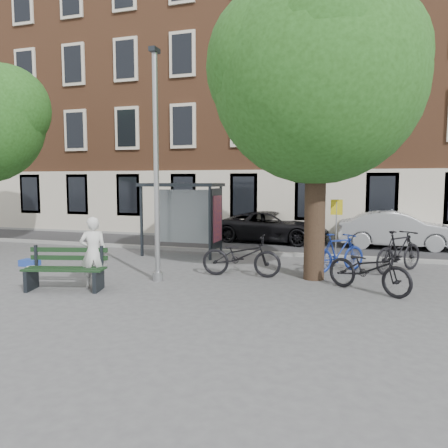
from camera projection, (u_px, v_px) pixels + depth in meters
name	position (u px, v px, depth m)	size (l,w,h in m)	color
ground	(158.00, 281.00, 11.82)	(90.00, 90.00, 0.00)	#4C4C4F
road	(232.00, 245.00, 18.46)	(40.00, 4.00, 0.01)	#28282B
curb_near	(217.00, 251.00, 16.56)	(40.00, 0.25, 0.12)	gray
curb_far	(244.00, 238.00, 20.35)	(40.00, 0.25, 0.12)	gray
building_row	(264.00, 101.00, 23.47)	(30.00, 8.00, 14.00)	brown
lamppost	(156.00, 178.00, 11.55)	(0.28, 0.35, 6.11)	#9EA0A3
tree_right	(318.00, 69.00, 11.37)	(5.76, 5.60, 8.20)	black
bus_shelter	(193.00, 203.00, 15.71)	(2.85, 1.45, 2.62)	#1E2328
painter	(93.00, 252.00, 10.98)	(0.66, 0.43, 1.80)	silver
bench	(66.00, 271.00, 10.81)	(2.07, 1.11, 1.02)	#1E2328
bike_a	(241.00, 256.00, 12.33)	(0.78, 2.25, 1.18)	black
bike_b	(338.00, 253.00, 12.90)	(0.55, 1.94, 1.16)	navy
bike_c	(369.00, 269.00, 10.55)	(0.77, 2.21, 1.16)	black
bike_d	(399.00, 251.00, 12.87)	(0.59, 2.09, 1.26)	black
car_dark	(272.00, 227.00, 19.28)	(2.25, 4.89, 1.36)	black
car_silver	(397.00, 230.00, 17.44)	(1.57, 4.51, 1.49)	#94979B
blue_crate	(30.00, 263.00, 13.92)	(0.55, 0.40, 0.20)	#203E97
bucket_b	(32.00, 273.00, 11.98)	(0.28, 0.28, 0.36)	silver
notice_sign	(336.00, 217.00, 13.64)	(0.36, 0.04, 2.12)	#9EA0A3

